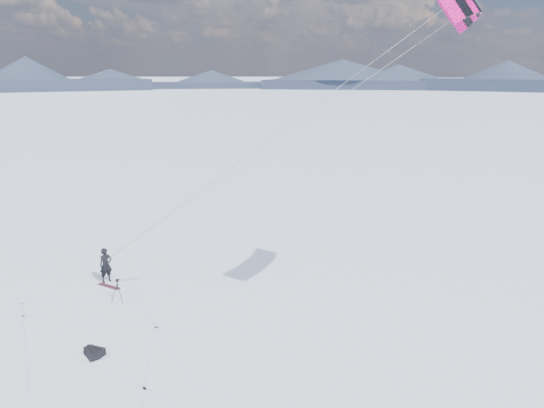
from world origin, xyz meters
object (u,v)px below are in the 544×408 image
Objects in this scene: snowkiter at (107,282)px; gear_bag_b at (92,353)px; tripod at (118,287)px; gear_bag_a at (95,351)px; snowboard at (109,286)px.

snowkiter reaches higher than gear_bag_b.
gear_bag_b is (3.14, -4.10, -0.59)m from tripod.
gear_bag_b is at bearing -100.12° from gear_bag_a.
gear_bag_a is at bearing 112.22° from gear_bag_b.
snowkiter is at bearing 157.32° from tripod.
tripod is 1.30× the size of gear_bag_b.
snowboard is 1.25× the size of tripod.
snowkiter is at bearing 144.69° from snowboard.
snowboard is 2.21m from tripod.
snowkiter reaches higher than snowboard.
snowkiter is 7.73m from gear_bag_a.
snowboard is 6.99m from gear_bag_a.
tripod is at bearing -99.34° from snowkiter.
snowboard is 7.11m from gear_bag_b.
tripod is at bearing 116.71° from gear_bag_a.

